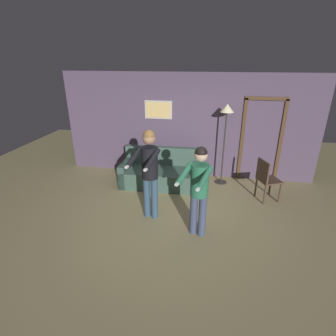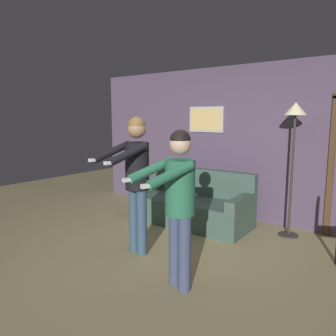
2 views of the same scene
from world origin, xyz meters
TOP-DOWN VIEW (x-y plane):
  - ground_plane at (0.00, 0.00)m, footprint 12.00×12.00m
  - back_wall_assembly at (0.02, 2.28)m, footprint 6.40×0.10m
  - couch at (-0.52, 1.51)m, footprint 1.92×0.90m
  - torchiere_lamp at (0.94, 1.87)m, footprint 0.32×0.32m
  - person_standing_left at (-0.43, 0.06)m, footprint 0.52×0.75m
  - person_standing_right at (0.50, -0.33)m, footprint 0.56×0.72m

SIDE VIEW (x-z plane):
  - ground_plane at x=0.00m, z-range 0.00..0.00m
  - couch at x=-0.52m, z-range -0.16..0.71m
  - person_standing_right at x=0.50m, z-range 0.16..1.79m
  - person_standing_left at x=-0.43m, z-range 0.19..1.94m
  - back_wall_assembly at x=0.02m, z-range 0.00..2.60m
  - torchiere_lamp at x=0.94m, z-range 0.63..2.58m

